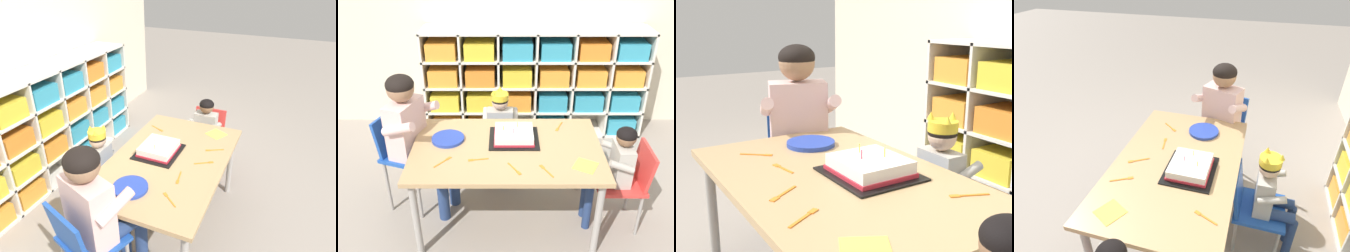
{
  "view_description": "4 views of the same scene",
  "coord_description": "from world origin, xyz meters",
  "views": [
    {
      "loc": [
        -1.75,
        -0.75,
        1.91
      ],
      "look_at": [
        0.05,
        0.03,
        0.88
      ],
      "focal_mm": 33.07,
      "sensor_mm": 36.0,
      "label": 1
    },
    {
      "loc": [
        -0.01,
        -2.17,
        2.04
      ],
      "look_at": [
        -0.0,
        -0.03,
        0.82
      ],
      "focal_mm": 40.39,
      "sensor_mm": 36.0,
      "label": 2
    },
    {
      "loc": [
        1.32,
        -0.79,
        1.23
      ],
      "look_at": [
        -0.02,
        0.03,
        0.83
      ],
      "focal_mm": 45.83,
      "sensor_mm": 36.0,
      "label": 3
    },
    {
      "loc": [
        1.4,
        0.45,
        1.83
      ],
      "look_at": [
        -0.04,
        0.03,
        0.91
      ],
      "focal_mm": 30.3,
      "sensor_mm": 36.0,
      "label": 4
    }
  ],
  "objects": [
    {
      "name": "activity_table",
      "position": [
        0.0,
        0.0,
        0.58
      ],
      "size": [
        1.29,
        0.81,
        0.64
      ],
      "color": "tan",
      "rests_on": "ground"
    },
    {
      "name": "birthday_cake_on_tray",
      "position": [
        0.05,
        0.11,
        0.67
      ],
      "size": [
        0.35,
        0.31,
        0.11
      ],
      "color": "black",
      "rests_on": "activity_table"
    },
    {
      "name": "classroom_chair_adult_side",
      "position": [
        -0.78,
        0.2,
        0.48
      ],
      "size": [
        0.43,
        0.43,
        0.77
      ],
      "rotation": [
        0.0,
        0.0,
        1.24
      ],
      "color": "#1E4CA8",
      "rests_on": "ground"
    },
    {
      "name": "fork_scattered_mid_table",
      "position": [
        -0.41,
        -0.17,
        0.64
      ],
      "size": [
        0.1,
        0.12,
        0.0
      ],
      "rotation": [
        0.0,
        0.0,
        4.03
      ],
      "color": "orange",
      "rests_on": "activity_table"
    },
    {
      "name": "fork_at_table_front_edge",
      "position": [
        0.39,
        0.27,
        0.64
      ],
      "size": [
        0.07,
        0.14,
        0.0
      ],
      "rotation": [
        0.0,
        0.0,
        1.16
      ],
      "color": "orange",
      "rests_on": "activity_table"
    },
    {
      "name": "fork_by_napkin",
      "position": [
        0.05,
        -0.26,
        0.64
      ],
      "size": [
        0.09,
        0.13,
        0.0
      ],
      "rotation": [
        0.0,
        0.0,
        2.13
      ],
      "color": "orange",
      "rests_on": "activity_table"
    },
    {
      "name": "child_with_crown",
      "position": [
        -0.05,
        0.63,
        0.5
      ],
      "size": [
        0.3,
        0.31,
        0.81
      ],
      "rotation": [
        0.0,
        0.0,
        3.13
      ],
      "color": "#B2ADA3",
      "rests_on": "ground"
    },
    {
      "name": "paper_napkin_square",
      "position": [
        0.5,
        -0.22,
        0.64
      ],
      "size": [
        0.18,
        0.18,
        0.0
      ],
      "primitive_type": "cube",
      "rotation": [
        0.0,
        0.0,
        -0.5
      ],
      "color": "#F4DB4C",
      "rests_on": "activity_table"
    },
    {
      "name": "fork_beside_plate_stack",
      "position": [
        -0.2,
        -0.15,
        0.64
      ],
      "size": [
        0.13,
        0.04,
        0.0
      ],
      "rotation": [
        0.0,
        0.0,
        0.16
      ],
      "color": "orange",
      "rests_on": "activity_table"
    },
    {
      "name": "adult_helper_seated",
      "position": [
        -0.66,
        0.16,
        0.68
      ],
      "size": [
        0.48,
        0.46,
        1.09
      ],
      "rotation": [
        0.0,
        0.0,
        1.24
      ],
      "color": "beige",
      "rests_on": "ground"
    },
    {
      "name": "paper_plate_stack",
      "position": [
        -0.41,
        0.09,
        0.65
      ],
      "size": [
        0.23,
        0.23,
        0.02
      ],
      "primitive_type": "cylinder",
      "color": "#233DA3",
      "rests_on": "activity_table"
    },
    {
      "name": "fork_near_child_seat",
      "position": [
        0.24,
        -0.27,
        0.64
      ],
      "size": [
        0.08,
        0.13,
        0.0
      ],
      "rotation": [
        0.0,
        0.0,
        5.22
      ],
      "color": "orange",
      "rests_on": "activity_table"
    },
    {
      "name": "classroom_chair_blue",
      "position": [
        -0.06,
        0.52,
        0.36
      ],
      "size": [
        0.34,
        0.36,
        0.61
      ],
      "rotation": [
        0.0,
        0.0,
        3.13
      ],
      "color": "#1E4CA8",
      "rests_on": "ground"
    }
  ]
}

